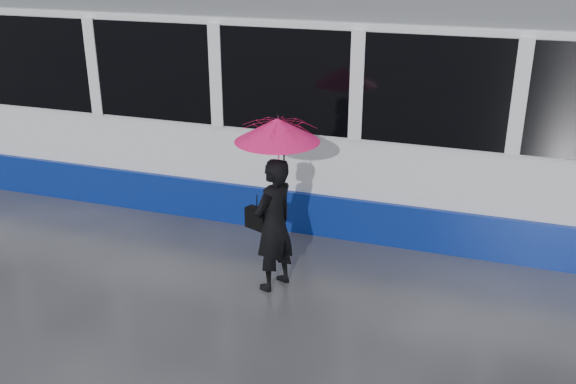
% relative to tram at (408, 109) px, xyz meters
% --- Properties ---
extents(ground, '(90.00, 90.00, 0.00)m').
position_rel_tram_xyz_m(ground, '(-2.63, -2.50, -1.64)').
color(ground, '#2C2C31').
rests_on(ground, ground).
extents(rails, '(34.00, 1.51, 0.02)m').
position_rel_tram_xyz_m(rails, '(-2.63, -0.00, -1.63)').
color(rails, '#3F3D38').
rests_on(rails, ground).
extents(tram, '(26.00, 2.56, 3.35)m').
position_rel_tram_xyz_m(tram, '(0.00, 0.00, 0.00)').
color(tram, white).
rests_on(tram, ground).
extents(woman, '(0.59, 0.71, 1.65)m').
position_rel_tram_xyz_m(woman, '(-1.08, -2.80, -0.81)').
color(woman, black).
rests_on(woman, ground).
extents(umbrella, '(1.26, 1.26, 1.12)m').
position_rel_tram_xyz_m(umbrella, '(-1.03, -2.80, 0.17)').
color(umbrella, '#ED137E').
rests_on(umbrella, ground).
extents(handbag, '(0.32, 0.23, 0.44)m').
position_rel_tram_xyz_m(handbag, '(-1.30, -2.78, -0.77)').
color(handbag, black).
rests_on(handbag, ground).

